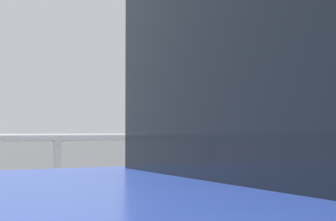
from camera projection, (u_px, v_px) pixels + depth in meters
parking_meter at (162, 149)px, 3.05m from camera, size 0.16×0.17×1.44m
pedestrian_at_meter at (216, 155)px, 3.45m from camera, size 0.61×0.56×1.71m
background_railing at (57, 172)px, 4.50m from camera, size 24.06×0.06×1.09m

